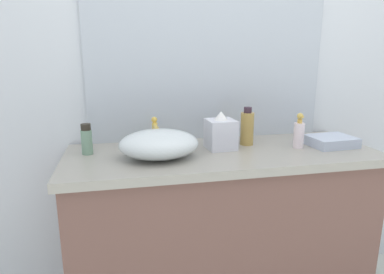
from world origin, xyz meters
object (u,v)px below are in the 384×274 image
object	(u,v)px
sink_basin	(159,144)
folded_hand_towel	(331,141)
perfume_bottle	(247,128)
tissue_box	(221,133)
soap_dispenser	(299,133)
lotion_bottle	(87,140)

from	to	relation	value
sink_basin	folded_hand_towel	distance (m)	0.84
perfume_bottle	tissue_box	xyz separation A→B (m)	(-0.15, -0.04, -0.01)
soap_dispenser	folded_hand_towel	distance (m)	0.18
sink_basin	perfume_bottle	distance (m)	0.47
sink_basin	perfume_bottle	bearing A→B (deg)	16.85
lotion_bottle	folded_hand_towel	xyz separation A→B (m)	(1.15, -0.10, -0.04)
sink_basin	soap_dispenser	size ratio (longest dim) A/B	2.03
lotion_bottle	folded_hand_towel	bearing A→B (deg)	-5.11
soap_dispenser	tissue_box	bearing A→B (deg)	170.42
lotion_bottle	tissue_box	world-z (taller)	tissue_box
tissue_box	folded_hand_towel	world-z (taller)	tissue_box
sink_basin	folded_hand_towel	xyz separation A→B (m)	(0.84, 0.03, -0.04)
soap_dispenser	folded_hand_towel	bearing A→B (deg)	-1.55
folded_hand_towel	perfume_bottle	bearing A→B (deg)	164.20
tissue_box	folded_hand_towel	xyz separation A→B (m)	(0.54, -0.07, -0.05)
perfume_bottle	folded_hand_towel	xyz separation A→B (m)	(0.39, -0.11, -0.06)
sink_basin	lotion_bottle	bearing A→B (deg)	157.40
sink_basin	soap_dispenser	bearing A→B (deg)	2.54
sink_basin	perfume_bottle	xyz separation A→B (m)	(0.45, 0.14, 0.02)
lotion_bottle	perfume_bottle	xyz separation A→B (m)	(0.76, 0.01, 0.02)
tissue_box	folded_hand_towel	distance (m)	0.55
tissue_box	soap_dispenser	bearing A→B (deg)	-9.58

